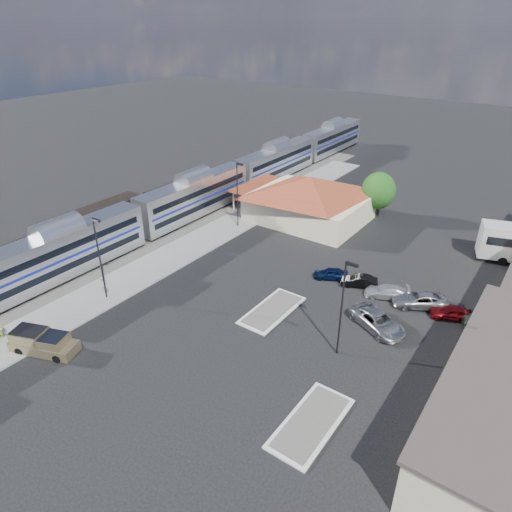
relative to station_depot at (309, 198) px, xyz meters
The scene contains 21 objects.
ground 24.63m from the station_depot, 79.24° to the right, with size 280.00×280.00×0.00m, color black.
railbed 23.14m from the station_depot, 135.78° to the right, with size 16.00×100.00×0.12m, color #4C4944.
platform 19.71m from the station_depot, 112.45° to the right, with size 5.50×92.00×0.18m, color gray.
passenger_train 16.04m from the station_depot, 146.94° to the right, with size 3.00×104.00×5.55m.
freight_cars 28.80m from the station_depot, 132.50° to the right, with size 2.80×46.00×4.00m.
station_depot is the anchor object (origin of this frame).
traffic_island_south 23.80m from the station_depot, 68.74° to the right, with size 3.30×7.50×0.21m.
traffic_island_north 37.12m from the station_depot, 59.88° to the right, with size 3.30×7.50×0.21m.
lamp_plat_s 30.74m from the station_depot, 101.94° to the right, with size 1.08×0.25×9.00m.
lamp_plat_n 10.45m from the station_depot, 128.41° to the right, with size 1.08×0.25×9.00m.
lamp_lot 29.30m from the station_depot, 55.24° to the right, with size 1.08×0.25×9.00m.
tree_depot 9.69m from the station_depot, 38.43° to the left, with size 4.71×4.71×6.63m.
pickup_truck 38.68m from the station_depot, 95.85° to the right, with size 6.12×4.03×1.99m.
suv 26.02m from the station_depot, 46.09° to the right, with size 2.64×5.72×1.59m, color #999BA0.
person_b 30.55m from the station_depot, 103.68° to the right, with size 0.92×0.72×1.89m, color silver.
parked_car_a 16.83m from the station_depot, 51.78° to the right, with size 1.50×3.73×1.27m, color #0D1C44.
parked_car_b 18.76m from the station_depot, 43.43° to the right, with size 1.35×3.87×1.27m, color black.
parked_car_c 21.36m from the station_depot, 38.07° to the right, with size 1.82×4.47×1.30m, color silver.
parked_car_d 23.77m from the station_depot, 32.71° to the right, with size 2.45×5.31×1.48m, color gray.
parked_car_e 26.66m from the station_depot, 29.52° to the right, with size 1.56×3.88×1.32m, color maroon.
parked_car_f 29.34m from the station_depot, 25.92° to the right, with size 1.55×4.44×1.46m, color black.
Camera 1 is at (24.20, -28.99, 25.69)m, focal length 32.00 mm.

